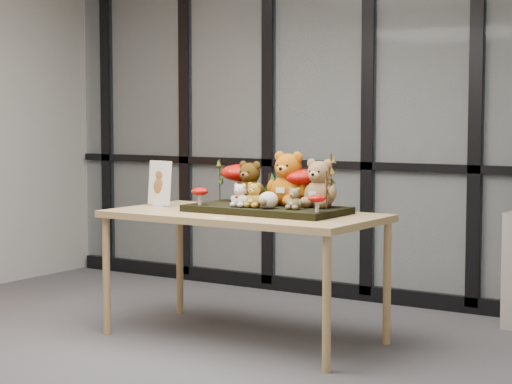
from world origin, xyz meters
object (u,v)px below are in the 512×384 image
Objects in this scene: bear_beige_small at (294,197)px; mushroom_back_right at (302,186)px; sign_holder at (160,185)px; bear_brown_medium at (250,180)px; plush_cream_hedgehog at (268,199)px; mushroom_front_right at (317,202)px; mushroom_front_left at (200,195)px; diorama_tray at (266,209)px; bear_pooh_yellow at (289,176)px; bear_white_bow at (240,194)px; display_table at (244,223)px; bear_tan_back at (320,181)px; mushroom_back_left at (239,181)px; bear_small_yellow at (254,194)px.

bear_beige_small is 0.58× the size of mushroom_back_right.
mushroom_back_right is 1.04m from sign_holder.
bear_brown_medium is 0.40m from plush_cream_hedgehog.
mushroom_back_right reaches higher than mushroom_front_right.
sign_holder reaches higher than plush_cream_hedgehog.
mushroom_front_left reaches higher than plush_cream_hedgehog.
mushroom_back_right is at bearing 33.71° from diorama_tray.
bear_beige_small is (0.16, -0.19, -0.12)m from bear_pooh_yellow.
mushroom_front_left is (-0.59, -0.29, -0.07)m from mushroom_back_right.
mushroom_front_right is at bearing -21.78° from bear_brown_medium.
bear_beige_small reaches higher than plush_cream_hedgehog.
mushroom_front_right is 1.30m from sign_holder.
display_table is at bearing 109.18° from bear_white_bow.
display_table is 5.28× the size of bear_tan_back.
display_table is 6.79× the size of mushroom_back_right.
bear_pooh_yellow is 0.44m from mushroom_back_left.
mushroom_front_right is at bearing -8.43° from display_table.
bear_small_yellow is (-0.33, -0.23, -0.08)m from bear_tan_back.
mushroom_back_left is (-0.32, 0.31, 0.05)m from bear_small_yellow.
display_table is 14.32× the size of mushroom_front_left.
diorama_tray is 3.25× the size of sign_holder.
mushroom_front_right is at bearing -63.11° from bear_tan_back.
bear_beige_small is 0.65m from mushroom_back_left.
bear_tan_back reaches higher than mushroom_front_left.
bear_small_yellow is (-0.11, -0.23, -0.10)m from bear_pooh_yellow.
bear_tan_back is at bearing -7.25° from mushroom_back_right.
bear_brown_medium is at bearing 179.87° from bear_tan_back.
bear_brown_medium is 1.86× the size of bear_white_bow.
bear_tan_back is at bearing 17.01° from sign_holder.
plush_cream_hedgehog is 0.94m from sign_holder.
display_table is 0.21m from bear_white_bow.
bear_white_bow reaches higher than mushroom_front_left.
bear_pooh_yellow reaches higher than mushroom_front_right.
bear_small_yellow is 0.47m from mushroom_front_right.
mushroom_back_left reaches higher than mushroom_back_right.
bear_brown_medium is 2.57× the size of mushroom_front_right.
bear_brown_medium is 1.11× the size of mushroom_back_left.
bear_tan_back reaches higher than plush_cream_hedgehog.
bear_white_bow is at bearing -125.03° from diorama_tray.
display_table is 0.62m from mushroom_front_right.
bear_beige_small reaches higher than diorama_tray.
bear_small_yellow is at bearing 176.36° from mushroom_front_right.
bear_pooh_yellow is 2.33× the size of bear_white_bow.
display_table is 0.17m from diorama_tray.
bear_tan_back reaches higher than bear_brown_medium.
bear_beige_small is at bearing -24.87° from mushroom_back_left.
bear_tan_back is (0.33, 0.10, 0.19)m from diorama_tray.
bear_small_yellow is 0.44m from mushroom_back_left.
diorama_tray is 0.19m from plush_cream_hedgehog.
sign_holder is (-0.51, -0.21, -0.04)m from mushroom_back_left.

